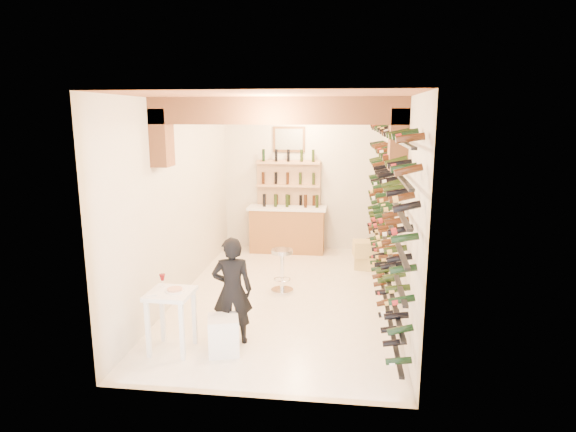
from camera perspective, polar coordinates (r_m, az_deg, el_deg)
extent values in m
plane|color=white|center=(8.16, -0.26, -9.40)|extent=(6.00, 6.00, 0.00)
cube|color=beige|center=(10.67, 1.75, 4.54)|extent=(3.50, 0.02, 3.20)
cube|color=beige|center=(4.84, -4.72, -4.51)|extent=(3.50, 0.02, 3.20)
cube|color=beige|center=(8.13, -12.61, 1.94)|extent=(0.02, 6.00, 3.20)
cube|color=beige|center=(7.71, 12.75, 1.41)|extent=(0.02, 6.00, 3.20)
cube|color=#A7603B|center=(7.61, -0.28, 13.67)|extent=(3.50, 6.00, 0.02)
cube|color=#A46139|center=(6.61, -1.39, 12.38)|extent=(3.50, 0.35, 0.36)
cube|color=#A46139|center=(7.04, -14.78, 8.95)|extent=(0.24, 0.35, 0.80)
cube|color=#A46139|center=(6.59, 12.98, 8.87)|extent=(0.24, 0.35, 0.80)
cube|color=black|center=(8.04, 11.17, -8.06)|extent=(0.06, 5.70, 0.03)
cube|color=black|center=(7.92, 11.28, -5.34)|extent=(0.06, 5.70, 0.03)
cube|color=black|center=(7.81, 11.40, -2.53)|extent=(0.06, 5.70, 0.03)
cube|color=black|center=(7.72, 11.52, 0.34)|extent=(0.06, 5.70, 0.03)
cube|color=black|center=(7.65, 11.65, 3.28)|extent=(0.06, 5.70, 0.03)
cube|color=black|center=(7.60, 11.77, 6.26)|extent=(0.06, 5.70, 0.03)
cube|color=black|center=(7.58, 11.90, 9.27)|extent=(0.06, 5.70, 0.03)
cube|color=#97602E|center=(10.57, -0.08, -1.71)|extent=(1.60, 0.55, 0.96)
cube|color=white|center=(10.46, -0.08, 0.98)|extent=(1.70, 0.62, 0.05)
cube|color=tan|center=(10.72, 0.09, 1.33)|extent=(1.40, 0.10, 2.00)
cube|color=tan|center=(10.74, 0.03, -1.65)|extent=(1.40, 0.28, 0.04)
cube|color=tan|center=(10.63, 0.03, 0.97)|extent=(1.40, 0.28, 0.04)
cube|color=tan|center=(10.55, 0.03, 3.64)|extent=(1.40, 0.28, 0.04)
cube|color=tan|center=(10.49, 0.03, 6.34)|extent=(1.40, 0.28, 0.04)
cube|color=brown|center=(10.60, 0.13, 9.11)|extent=(0.70, 0.04, 0.55)
cube|color=#99998C|center=(10.58, 0.11, 9.10)|extent=(0.60, 0.01, 0.45)
cube|color=white|center=(6.28, -13.81, -8.93)|extent=(0.57, 0.57, 0.05)
cube|color=white|center=(6.33, -16.30, -12.79)|extent=(0.05, 0.05, 0.74)
cube|color=white|center=(6.17, -12.48, -13.27)|extent=(0.05, 0.05, 0.74)
cube|color=white|center=(6.70, -14.68, -11.29)|extent=(0.05, 0.05, 0.74)
cube|color=white|center=(6.54, -11.06, -11.69)|extent=(0.05, 0.05, 0.74)
cylinder|color=white|center=(6.27, -13.30, -8.61)|extent=(0.25, 0.25, 0.02)
cylinder|color=#BF7266|center=(6.26, -13.31, -8.45)|extent=(0.19, 0.19, 0.02)
cube|color=white|center=(6.23, -15.88, -8.89)|extent=(0.16, 0.16, 0.02)
cylinder|color=white|center=(6.46, -14.65, -8.10)|extent=(0.07, 0.07, 0.00)
cylinder|color=white|center=(6.45, -14.67, -7.68)|extent=(0.01, 0.01, 0.09)
cone|color=#57070A|center=(6.42, -14.71, -7.06)|extent=(0.08, 0.08, 0.08)
cube|color=white|center=(6.30, -7.67, -13.84)|extent=(0.47, 0.47, 0.47)
imported|color=black|center=(6.37, -6.63, -8.79)|extent=(0.58, 0.44, 1.44)
cylinder|color=silver|center=(8.35, -0.69, -8.79)|extent=(0.38, 0.38, 0.03)
cylinder|color=silver|center=(8.24, -0.70, -6.59)|extent=(0.08, 0.08, 0.67)
cylinder|color=silver|center=(8.13, -0.71, -4.23)|extent=(0.36, 0.36, 0.07)
torus|color=silver|center=(8.28, -0.70, -7.53)|extent=(0.29, 0.29, 0.02)
cube|color=tan|center=(9.56, 9.33, -5.51)|extent=(0.49, 0.40, 0.26)
cube|color=tan|center=(9.48, 9.39, -3.86)|extent=(0.57, 0.42, 0.31)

